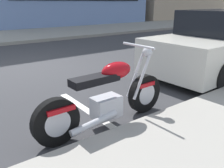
{
  "coord_description": "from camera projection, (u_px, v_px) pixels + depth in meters",
  "views": [
    {
      "loc": [
        -1.78,
        -6.33,
        1.66
      ],
      "look_at": [
        0.17,
        -3.72,
        0.54
      ],
      "focal_mm": 38.02,
      "sensor_mm": 36.0,
      "label": 1
    }
  ],
  "objects": [
    {
      "name": "sidewalk_far_curb",
      "position": [
        155.0,
        25.0,
        18.1
      ],
      "size": [
        120.0,
        5.0,
        0.14
      ],
      "primitive_type": "cube",
      "color": "gray",
      "rests_on": "ground"
    },
    {
      "name": "ground_plane",
      "position": [
        24.0,
        68.0,
        6.35
      ],
      "size": [
        260.0,
        260.0,
        0.0
      ],
      "primitive_type": "plane",
      "color": "#333335"
    },
    {
      "name": "parking_stall_stripe",
      "position": [
        94.0,
        115.0,
        3.71
      ],
      "size": [
        0.12,
        2.2,
        0.01
      ],
      "primitive_type": "cube",
      "color": "silver",
      "rests_on": "ground"
    },
    {
      "name": "parked_car_second_in_row",
      "position": [
        223.0,
        44.0,
        5.95
      ],
      "size": [
        4.5,
        1.91,
        1.5
      ],
      "rotation": [
        0.0,
        0.0,
        0.03
      ],
      "color": "beige",
      "rests_on": "ground"
    },
    {
      "name": "parked_motorcycle",
      "position": [
        108.0,
        98.0,
        3.28
      ],
      "size": [
        2.14,
        0.62,
        1.1
      ],
      "rotation": [
        0.0,
        0.0,
        0.03
      ],
      "color": "black",
      "rests_on": "ground"
    }
  ]
}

